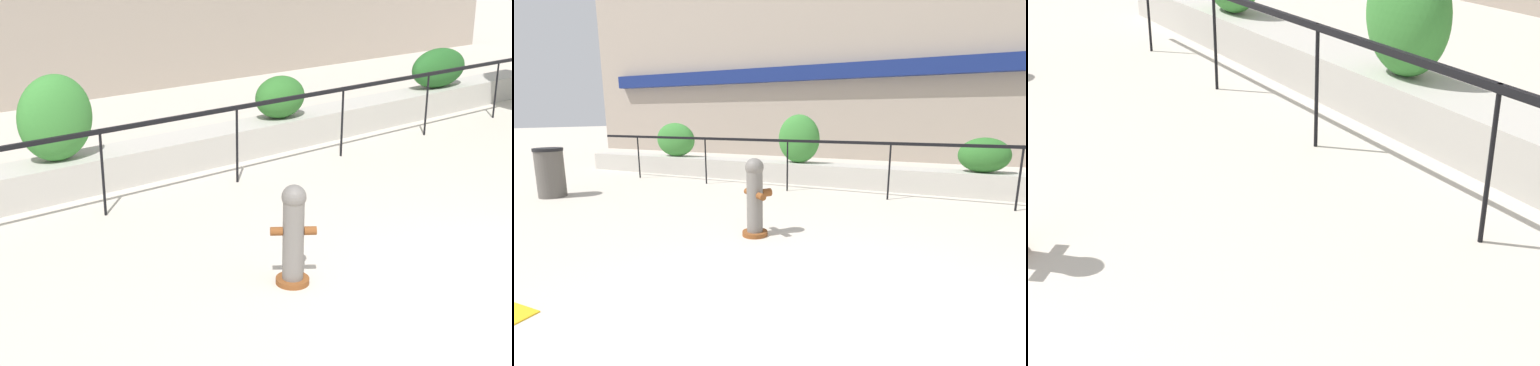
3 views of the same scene
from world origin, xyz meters
TOP-DOWN VIEW (x-y plane):
  - fence_railing_segment at (-0.00, 4.90)m, footprint 15.00×0.05m
  - hedge_bush_1 at (-2.25, 6.00)m, footprint 1.05×0.61m

SIDE VIEW (x-z plane):
  - fence_railing_segment at x=0.00m, z-range 0.44..1.59m
  - hedge_bush_1 at x=-2.25m, z-range 0.50..1.70m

